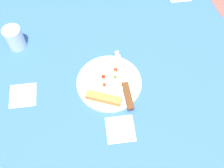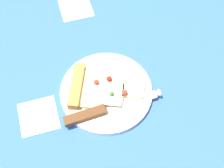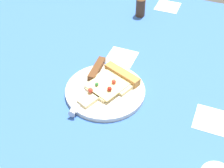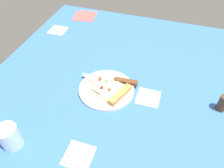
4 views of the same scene
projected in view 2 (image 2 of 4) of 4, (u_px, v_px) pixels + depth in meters
The scene contains 4 objects.
ground_plane at pixel (87, 126), 75.43cm from camera, with size 118.42×118.42×3.00cm.
plate at pixel (106, 92), 77.78cm from camera, with size 22.66×22.66×1.31cm, color silver.
pizza_slice at pixel (96, 88), 76.65cm from camera, with size 14.41×19.05×2.67cm.
knife at pixel (104, 110), 73.84cm from camera, with size 3.58×24.08×2.45cm.
Camera 2 is at (30.15, -2.60, 68.59)cm, focal length 50.68 mm.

